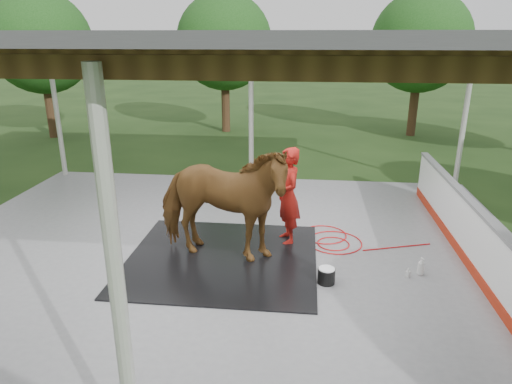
# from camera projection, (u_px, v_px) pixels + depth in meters

# --- Properties ---
(ground) EXTENTS (100.00, 100.00, 0.00)m
(ground) POSITION_uv_depth(u_px,v_px,m) (223.00, 256.00, 8.89)
(ground) COLOR #1E3814
(concrete_slab) EXTENTS (12.00, 10.00, 0.05)m
(concrete_slab) POSITION_uv_depth(u_px,v_px,m) (223.00, 255.00, 8.88)
(concrete_slab) COLOR slate
(concrete_slab) RESTS_ON ground
(pavilion_structure) EXTENTS (12.60, 10.60, 4.05)m
(pavilion_structure) POSITION_uv_depth(u_px,v_px,m) (217.00, 42.00, 7.59)
(pavilion_structure) COLOR beige
(pavilion_structure) RESTS_ON ground
(dasher_board) EXTENTS (0.16, 8.00, 1.15)m
(dasher_board) POSITION_uv_depth(u_px,v_px,m) (473.00, 239.00, 8.22)
(dasher_board) COLOR #A5230D
(dasher_board) RESTS_ON concrete_slab
(tree_belt) EXTENTS (28.00, 28.00, 5.80)m
(tree_belt) POSITION_uv_depth(u_px,v_px,m) (243.00, 51.00, 8.46)
(tree_belt) COLOR #382314
(tree_belt) RESTS_ON ground
(rubber_mat) EXTENTS (3.54, 3.32, 0.03)m
(rubber_mat) POSITION_uv_depth(u_px,v_px,m) (222.00, 258.00, 8.65)
(rubber_mat) COLOR black
(rubber_mat) RESTS_ON concrete_slab
(horse) EXTENTS (2.79, 1.60, 2.22)m
(horse) POSITION_uv_depth(u_px,v_px,m) (221.00, 203.00, 8.29)
(horse) COLOR brown
(horse) RESTS_ON rubber_mat
(handler) EXTENTS (0.68, 0.83, 1.97)m
(handler) POSITION_uv_depth(u_px,v_px,m) (288.00, 196.00, 9.09)
(handler) COLOR #B11912
(handler) RESTS_ON concrete_slab
(wash_bucket) EXTENTS (0.30, 0.30, 0.28)m
(wash_bucket) POSITION_uv_depth(u_px,v_px,m) (326.00, 275.00, 7.77)
(wash_bucket) COLOR black
(wash_bucket) RESTS_ON concrete_slab
(soap_bottle_a) EXTENTS (0.16, 0.16, 0.33)m
(soap_bottle_a) POSITION_uv_depth(u_px,v_px,m) (421.00, 266.00, 8.04)
(soap_bottle_a) COLOR silver
(soap_bottle_a) RESTS_ON concrete_slab
(soap_bottle_b) EXTENTS (0.11, 0.11, 0.17)m
(soap_bottle_b) POSITION_uv_depth(u_px,v_px,m) (408.00, 273.00, 7.98)
(soap_bottle_b) COLOR #338CD8
(soap_bottle_b) RESTS_ON concrete_slab
(hose_coil) EXTENTS (2.61, 1.40, 0.02)m
(hose_coil) POSITION_uv_depth(u_px,v_px,m) (331.00, 240.00, 9.43)
(hose_coil) COLOR red
(hose_coil) RESTS_ON concrete_slab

